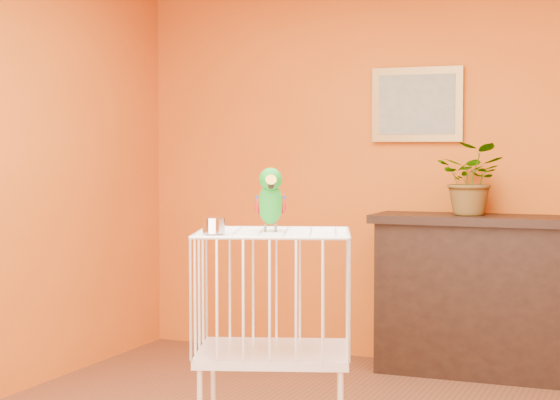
% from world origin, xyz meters
% --- Properties ---
extents(room_shell, '(4.50, 4.50, 4.50)m').
position_xyz_m(room_shell, '(0.00, 0.00, 1.58)').
color(room_shell, '#D66014').
rests_on(room_shell, ground).
extents(console_cabinet, '(1.38, 0.50, 1.03)m').
position_xyz_m(console_cabinet, '(0.48, 2.01, 0.52)').
color(console_cabinet, black).
rests_on(console_cabinet, ground).
extents(potted_plant, '(0.45, 0.49, 0.36)m').
position_xyz_m(potted_plant, '(0.41, 2.05, 1.21)').
color(potted_plant, '#26722D').
rests_on(potted_plant, console_cabinet).
extents(framed_picture, '(0.62, 0.04, 0.50)m').
position_xyz_m(framed_picture, '(0.00, 2.22, 1.75)').
color(framed_picture, '#A67C3B').
rests_on(framed_picture, room_shell).
extents(birdcage, '(0.83, 0.73, 1.07)m').
position_xyz_m(birdcage, '(-0.13, -0.01, 0.55)').
color(birdcage, white).
rests_on(birdcage, ground).
extents(feed_cup, '(0.10, 0.10, 0.07)m').
position_xyz_m(feed_cup, '(-0.31, -0.25, 1.11)').
color(feed_cup, silver).
rests_on(feed_cup, birdcage).
extents(parrot, '(0.17, 0.26, 0.30)m').
position_xyz_m(parrot, '(-0.13, -0.04, 1.22)').
color(parrot, '#59544C').
rests_on(parrot, birdcage).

